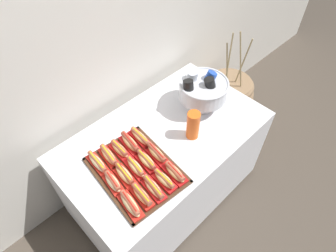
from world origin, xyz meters
TOP-DOWN VIEW (x-y plane):
  - ground_plane at (0.00, 0.00)m, footprint 10.00×10.00m
  - back_wall at (0.00, 0.52)m, footprint 6.00×0.10m
  - buffet_table at (0.00, 0.00)m, footprint 1.34×0.79m
  - floor_vase at (1.02, 0.20)m, footprint 0.53×0.53m
  - serving_tray at (-0.30, -0.08)m, footprint 0.45×0.56m
  - hot_dog_0 at (-0.47, -0.23)m, footprint 0.09×0.19m
  - hot_dog_1 at (-0.39, -0.24)m, footprint 0.07×0.16m
  - hot_dog_2 at (-0.32, -0.25)m, footprint 0.08×0.18m
  - hot_dog_3 at (-0.24, -0.25)m, footprint 0.07×0.16m
  - hot_dog_4 at (-0.17, -0.26)m, footprint 0.09×0.17m
  - hot_dog_5 at (-0.45, -0.07)m, footprint 0.08×0.16m
  - hot_dog_6 at (-0.38, -0.08)m, footprint 0.08×0.18m
  - hot_dog_7 at (-0.30, -0.08)m, footprint 0.08×0.17m
  - hot_dog_8 at (-0.23, -0.09)m, footprint 0.08×0.17m
  - hot_dog_9 at (-0.15, -0.10)m, footprint 0.08×0.17m
  - hot_dog_10 at (-0.44, 0.09)m, footprint 0.07×0.18m
  - hot_dog_11 at (-0.36, 0.09)m, footprint 0.08×0.19m
  - hot_dog_12 at (-0.29, 0.08)m, footprint 0.07×0.16m
  - hot_dog_13 at (-0.21, 0.07)m, footprint 0.09×0.18m
  - hot_dog_14 at (-0.14, 0.07)m, footprint 0.07×0.18m
  - punch_bowl at (0.36, 0.01)m, footprint 0.33×0.33m
  - cup_stack at (0.12, -0.13)m, footprint 0.08×0.08m

SIDE VIEW (x-z plane):
  - ground_plane at x=0.00m, z-range 0.00..0.00m
  - floor_vase at x=1.02m, z-range -0.28..0.72m
  - buffet_table at x=0.00m, z-range 0.02..0.76m
  - serving_tray at x=-0.30m, z-range 0.74..0.75m
  - hot_dog_14 at x=-0.14m, z-range 0.75..0.80m
  - hot_dog_2 at x=-0.32m, z-range 0.75..0.80m
  - hot_dog_4 at x=-0.17m, z-range 0.75..0.80m
  - hot_dog_8 at x=-0.23m, z-range 0.75..0.80m
  - hot_dog_12 at x=-0.29m, z-range 0.75..0.81m
  - hot_dog_10 at x=-0.44m, z-range 0.75..0.81m
  - hot_dog_0 at x=-0.47m, z-range 0.75..0.81m
  - hot_dog_3 at x=-0.24m, z-range 0.75..0.81m
  - hot_dog_5 at x=-0.45m, z-range 0.75..0.81m
  - hot_dog_7 at x=-0.30m, z-range 0.75..0.81m
  - hot_dog_6 at x=-0.38m, z-range 0.75..0.81m
  - hot_dog_11 at x=-0.36m, z-range 0.75..0.81m
  - hot_dog_13 at x=-0.21m, z-range 0.75..0.81m
  - hot_dog_9 at x=-0.15m, z-range 0.75..0.81m
  - hot_dog_1 at x=-0.39m, z-range 0.75..0.81m
  - cup_stack at x=0.12m, z-range 0.74..0.94m
  - punch_bowl at x=0.36m, z-range 0.76..1.04m
  - back_wall at x=0.00m, z-range 0.00..2.60m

